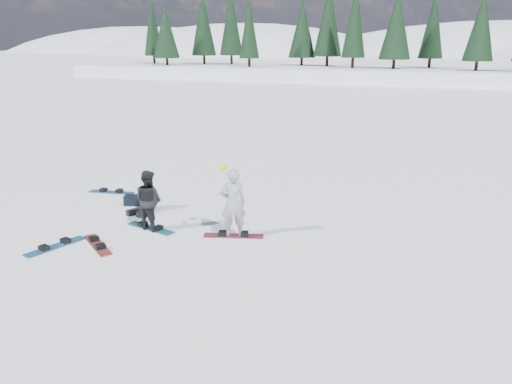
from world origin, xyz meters
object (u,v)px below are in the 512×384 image
Objects in this scene: snowboarder_man at (149,200)px; snowboard_loose_c at (112,192)px; seated_rider at (147,200)px; snowboard_loose_b at (97,245)px; snowboarder_woman at (233,203)px; gear_bag at (132,200)px; snowboard_loose_a at (55,246)px.

snowboard_loose_c is at bearing -26.43° from snowboarder_man.
snowboarder_man is 1.60m from seated_rider.
seated_rider reaches higher than snowboard_loose_b.
snowboarder_woman reaches higher than gear_bag.
snowboarder_man is at bearing 104.55° from snowboard_loose_b.
seated_rider is 0.76m from gear_bag.
snowboard_loose_c is at bearing 148.95° from gear_bag.
gear_bag is 0.30× the size of snowboard_loose_b.
snowboard_loose_c is at bearing 168.47° from seated_rider.
snowboarder_woman is at bearing -1.34° from seated_rider.
snowboard_loose_c and snowboard_loose_a have the same top height.
snowboard_loose_b is (0.88, 0.44, 0.00)m from snowboard_loose_a.
snowboarder_man reaches higher than snowboard_loose_a.
snowboarder_man reaches higher than snowboard_loose_b.
snowboard_loose_a is 1.00× the size of snowboard_loose_b.
snowboarder_man is 3.50× the size of gear_bag.
snowboard_loose_c is 4.45m from snowboard_loose_a.
snowboard_loose_a is at bearing -87.87° from gear_bag.
seated_rider is 0.70× the size of snowboard_loose_c.
snowboarder_man is at bearing -21.20° from snowboard_loose_a.
snowboarder_woman reaches higher than snowboard_loose_c.
snowboard_loose_c and snowboard_loose_b have the same top height.
snowboarder_woman reaches higher than snowboarder_man.
seated_rider is at bearing -36.92° from snowboard_loose_c.
snowboarder_man reaches higher than snowboard_loose_c.
snowboarder_woman is 3.40m from snowboard_loose_b.
seated_rider reaches higher than gear_bag.
snowboarder_woman is at bearing -161.03° from snowboarder_man.
snowboard_loose_a is at bearing -84.46° from seated_rider.
snowboarder_man reaches higher than seated_rider.
snowboarder_woman reaches higher than seated_rider.
snowboarder_woman reaches higher than snowboard_loose_b.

